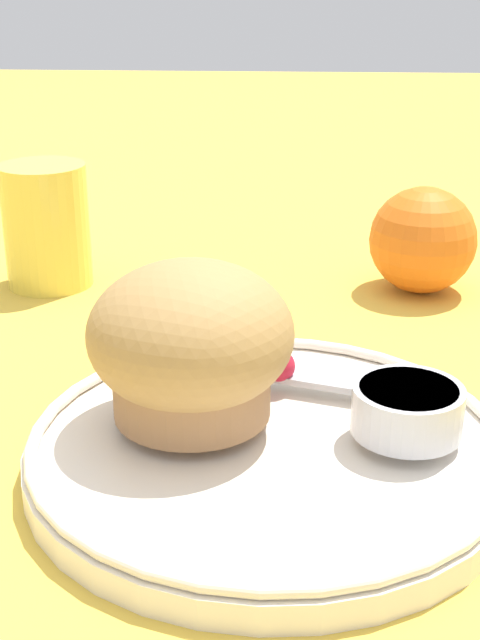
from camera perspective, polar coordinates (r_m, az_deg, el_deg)
ground_plane at (r=0.46m, az=0.68°, el=-7.59°), size 3.00×3.00×0.00m
plate at (r=0.43m, az=1.80°, el=-8.29°), size 0.23×0.23×0.02m
muffin at (r=0.42m, az=-3.17°, el=-1.59°), size 0.10×0.10×0.08m
cream_ramekin at (r=0.42m, az=10.66°, el=-5.53°), size 0.05×0.05×0.02m
berry_pair at (r=0.47m, az=1.54°, el=-2.92°), size 0.03×0.02×0.02m
butter_knife at (r=0.47m, az=2.12°, el=-3.44°), size 0.16×0.06×0.00m
orange_fruit at (r=0.65m, az=11.62°, el=5.03°), size 0.08×0.08×0.08m
juice_glass at (r=0.67m, az=-12.28°, el=5.91°), size 0.06×0.06×0.09m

